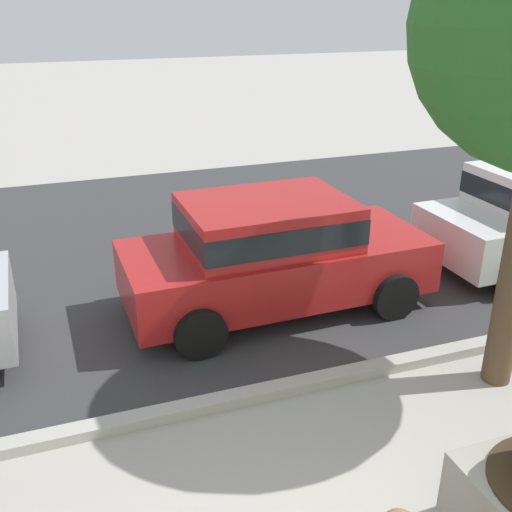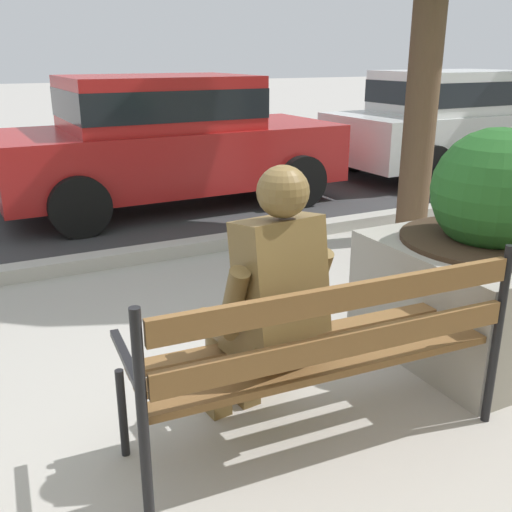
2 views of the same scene
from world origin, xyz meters
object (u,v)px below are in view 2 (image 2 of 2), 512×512
at_px(concrete_planter, 485,265).
at_px(parked_car_red, 167,137).
at_px(bronze_statue_seated, 264,310).
at_px(park_bench, 325,345).
at_px(parked_car_white, 455,119).

xyz_separation_m(concrete_planter, parked_car_red, (-0.53, 4.49, 0.28)).
height_order(bronze_statue_seated, concrete_planter, concrete_planter).
relative_size(park_bench, concrete_planter, 1.30).
bearing_deg(bronze_statue_seated, parked_car_white, 38.97).
distance_m(park_bench, bronze_statue_seated, 0.32).
relative_size(bronze_statue_seated, parked_car_white, 0.33).
relative_size(parked_car_red, parked_car_white, 1.00).
bearing_deg(parked_car_red, bronze_statue_seated, -103.35).
bearing_deg(parked_car_white, concrete_planter, -132.73).
distance_m(bronze_statue_seated, concrete_planter, 1.66).
relative_size(bronze_statue_seated, parked_car_red, 0.33).
height_order(park_bench, concrete_planter, concrete_planter).
bearing_deg(park_bench, parked_car_red, 79.46).
xyz_separation_m(park_bench, parked_car_white, (5.59, 4.90, 0.30)).
bearing_deg(park_bench, bronze_statue_seated, 133.26).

